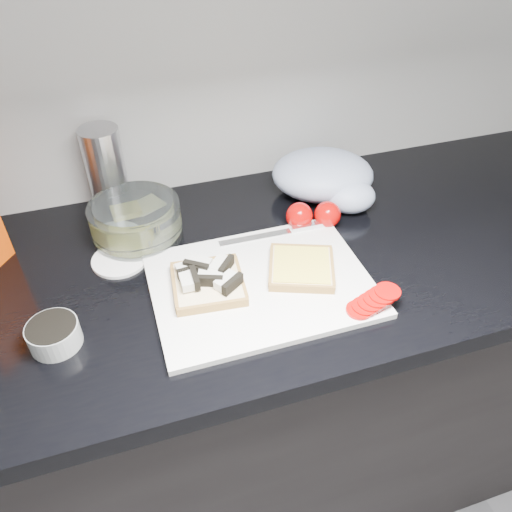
% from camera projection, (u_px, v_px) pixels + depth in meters
% --- Properties ---
extents(base_cabinet, '(3.50, 0.60, 0.86)m').
position_uv_depth(base_cabinet, '(204.00, 406.00, 1.27)').
color(base_cabinet, black).
rests_on(base_cabinet, ground).
extents(countertop, '(3.50, 0.64, 0.04)m').
position_uv_depth(countertop, '(189.00, 276.00, 0.98)').
color(countertop, black).
rests_on(countertop, base_cabinet).
extents(cutting_board, '(0.40, 0.30, 0.01)m').
position_uv_depth(cutting_board, '(261.00, 284.00, 0.93)').
color(cutting_board, white).
rests_on(cutting_board, countertop).
extents(bread_left, '(0.14, 0.14, 0.04)m').
position_uv_depth(bread_left, '(208.00, 281.00, 0.91)').
color(bread_left, beige).
rests_on(bread_left, cutting_board).
extents(bread_right, '(0.16, 0.16, 0.02)m').
position_uv_depth(bread_right, '(301.00, 268.00, 0.94)').
color(bread_right, beige).
rests_on(bread_right, cutting_board).
extents(tomato_slices, '(0.12, 0.07, 0.02)m').
position_uv_depth(tomato_slices, '(373.00, 301.00, 0.87)').
color(tomato_slices, '#B00504').
rests_on(tomato_slices, cutting_board).
extents(knife, '(0.23, 0.02, 0.01)m').
position_uv_depth(knife, '(286.00, 231.00, 1.04)').
color(knife, silver).
rests_on(knife, cutting_board).
extents(seed_tub, '(0.08, 0.08, 0.04)m').
position_uv_depth(seed_tub, '(54.00, 334.00, 0.81)').
color(seed_tub, '#939897').
rests_on(seed_tub, countertop).
extents(tub_lid, '(0.13, 0.13, 0.01)m').
position_uv_depth(tub_lid, '(120.00, 260.00, 0.98)').
color(tub_lid, white).
rests_on(tub_lid, countertop).
extents(glass_bowl, '(0.19, 0.19, 0.08)m').
position_uv_depth(glass_bowl, '(136.00, 221.00, 1.02)').
color(glass_bowl, silver).
rests_on(glass_bowl, countertop).
extents(steel_canister, '(0.08, 0.08, 0.20)m').
position_uv_depth(steel_canister, '(107.00, 172.00, 1.06)').
color(steel_canister, '#A5A5A9').
rests_on(steel_canister, countertop).
extents(grocery_bag, '(0.28, 0.27, 0.10)m').
position_uv_depth(grocery_bag, '(326.00, 177.00, 1.13)').
color(grocery_bag, '#A5B2CC').
rests_on(grocery_bag, countertop).
extents(whole_tomatoes, '(0.12, 0.07, 0.06)m').
position_uv_depth(whole_tomatoes, '(313.00, 215.00, 1.06)').
color(whole_tomatoes, '#B00504').
rests_on(whole_tomatoes, countertop).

